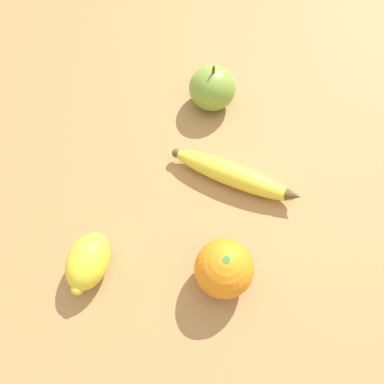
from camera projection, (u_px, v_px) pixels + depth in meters
name	position (u px, v px, depth m)	size (l,w,h in m)	color
ground_plane	(208.00, 146.00, 0.63)	(3.00, 3.00, 0.00)	#A87A47
banana	(234.00, 175.00, 0.58)	(0.16, 0.18, 0.04)	yellow
orange	(224.00, 269.00, 0.49)	(0.08, 0.08, 0.08)	orange
apple	(212.00, 88.00, 0.64)	(0.08, 0.08, 0.08)	olive
lemon	(88.00, 262.00, 0.51)	(0.10, 0.09, 0.06)	yellow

